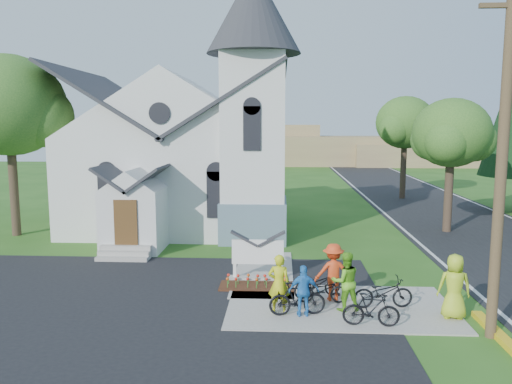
# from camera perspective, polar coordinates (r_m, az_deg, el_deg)

# --- Properties ---
(ground) EXTENTS (120.00, 120.00, 0.00)m
(ground) POSITION_cam_1_polar(r_m,az_deg,el_deg) (15.67, 4.16, -13.57)
(ground) COLOR #295718
(ground) RESTS_ON ground
(parking_lot) EXTENTS (20.00, 16.00, 0.02)m
(parking_lot) POSITION_cam_1_polar(r_m,az_deg,el_deg) (15.32, -23.83, -14.71)
(parking_lot) COLOR black
(parking_lot) RESTS_ON ground
(road) EXTENTS (8.00, 90.00, 0.02)m
(road) POSITION_cam_1_polar(r_m,az_deg,el_deg) (31.87, 21.85, -3.07)
(road) COLOR black
(road) RESTS_ON ground
(sidewalk) EXTENTS (7.00, 4.00, 0.05)m
(sidewalk) POSITION_cam_1_polar(r_m,az_deg,el_deg) (16.23, 9.56, -12.80)
(sidewalk) COLOR gray
(sidewalk) RESTS_ON ground
(church) EXTENTS (12.35, 12.00, 13.00)m
(church) POSITION_cam_1_polar(r_m,az_deg,el_deg) (27.55, -7.86, 6.76)
(church) COLOR silver
(church) RESTS_ON ground
(church_sign) EXTENTS (2.20, 0.40, 1.70)m
(church_sign) POSITION_cam_1_polar(r_m,az_deg,el_deg) (18.41, 0.21, -6.92)
(church_sign) COLOR gray
(church_sign) RESTS_ON ground
(flower_bed) EXTENTS (2.60, 1.10, 0.07)m
(flower_bed) POSITION_cam_1_polar(r_m,az_deg,el_deg) (17.83, 0.07, -10.74)
(flower_bed) COLOR #391C0F
(flower_bed) RESTS_ON ground
(utility_pole) EXTENTS (3.45, 0.28, 10.00)m
(utility_pole) POSITION_cam_1_polar(r_m,az_deg,el_deg) (14.30, 26.68, 5.77)
(utility_pole) COLOR #4C3926
(utility_pole) RESTS_ON ground
(tree_lot_corner) EXTENTS (5.60, 5.60, 9.15)m
(tree_lot_corner) POSITION_cam_1_polar(r_m,az_deg,el_deg) (28.13, -26.44, 8.82)
(tree_lot_corner) COLOR #32221B
(tree_lot_corner) RESTS_ON ground
(tree_road_near) EXTENTS (4.00, 4.00, 7.05)m
(tree_road_near) POSITION_cam_1_polar(r_m,az_deg,el_deg) (28.04, 21.45, 6.24)
(tree_road_near) COLOR #32221B
(tree_road_near) RESTS_ON ground
(tree_road_mid) EXTENTS (4.40, 4.40, 7.80)m
(tree_road_mid) POSITION_cam_1_polar(r_m,az_deg,el_deg) (39.71, 16.67, 7.57)
(tree_road_mid) COLOR #32221B
(tree_road_mid) RESTS_ON ground
(distant_hills) EXTENTS (61.00, 10.00, 5.60)m
(distant_hills) POSITION_cam_1_polar(r_m,az_deg,el_deg) (71.11, 5.89, 4.89)
(distant_hills) COLOR #8B734E
(distant_hills) RESTS_ON ground
(cyclist_0) EXTENTS (0.69, 0.48, 1.81)m
(cyclist_0) POSITION_cam_1_polar(r_m,az_deg,el_deg) (15.18, 2.64, -10.44)
(cyclist_0) COLOR #C0C517
(cyclist_0) RESTS_ON sidewalk
(bike_0) EXTENTS (1.76, 1.16, 0.87)m
(bike_0) POSITION_cam_1_polar(r_m,az_deg,el_deg) (16.76, 7.01, -10.40)
(bike_0) COLOR black
(bike_0) RESTS_ON sidewalk
(cyclist_1) EXTENTS (1.01, 0.85, 1.82)m
(cyclist_1) POSITION_cam_1_polar(r_m,az_deg,el_deg) (15.63, 10.18, -10.00)
(cyclist_1) COLOR #5FAE20
(cyclist_1) RESTS_ON sidewalk
(bike_1) EXTENTS (1.76, 0.74, 1.02)m
(bike_1) POSITION_cam_1_polar(r_m,az_deg,el_deg) (15.17, 4.75, -12.04)
(bike_1) COLOR black
(bike_1) RESTS_ON sidewalk
(cyclist_2) EXTENTS (0.94, 0.47, 1.54)m
(cyclist_2) POSITION_cam_1_polar(r_m,az_deg,el_deg) (15.05, 5.48, -11.17)
(cyclist_2) COLOR #297FD0
(cyclist_2) RESTS_ON sidewalk
(bike_2) EXTENTS (1.65, 0.62, 0.85)m
(bike_2) POSITION_cam_1_polar(r_m,az_deg,el_deg) (16.28, 7.57, -10.99)
(bike_2) COLOR black
(bike_2) RESTS_ON sidewalk
(cyclist_3) EXTENTS (1.25, 0.78, 1.86)m
(cyclist_3) POSITION_cam_1_polar(r_m,az_deg,el_deg) (16.43, 8.81, -9.02)
(cyclist_3) COLOR red
(cyclist_3) RESTS_ON sidewalk
(bike_3) EXTENTS (1.62, 0.56, 0.96)m
(bike_3) POSITION_cam_1_polar(r_m,az_deg,el_deg) (14.73, 13.02, -12.97)
(bike_3) COLOR black
(bike_3) RESTS_ON sidewalk
(cyclist_4) EXTENTS (1.00, 0.71, 1.92)m
(cyclist_4) POSITION_cam_1_polar(r_m,az_deg,el_deg) (15.87, 21.72, -9.99)
(cyclist_4) COLOR #A9C525
(cyclist_4) RESTS_ON sidewalk
(bike_4) EXTENTS (1.91, 0.84, 0.97)m
(bike_4) POSITION_cam_1_polar(r_m,az_deg,el_deg) (16.19, 14.31, -11.07)
(bike_4) COLOR black
(bike_4) RESTS_ON sidewalk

